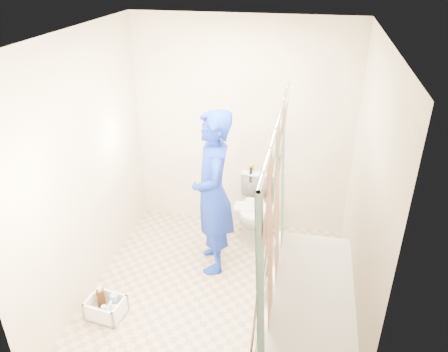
% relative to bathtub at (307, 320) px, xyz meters
% --- Properties ---
extents(floor, '(2.60, 2.60, 0.00)m').
position_rel_bathtub_xyz_m(floor, '(-0.85, 0.43, -0.27)').
color(floor, tan).
rests_on(floor, ground).
extents(ceiling, '(2.40, 2.60, 0.02)m').
position_rel_bathtub_xyz_m(ceiling, '(-0.85, 0.43, 2.13)').
color(ceiling, white).
rests_on(ceiling, wall_back).
extents(wall_back, '(2.40, 0.02, 2.40)m').
position_rel_bathtub_xyz_m(wall_back, '(-0.85, 1.73, 0.93)').
color(wall_back, beige).
rests_on(wall_back, ground).
extents(wall_front, '(2.40, 0.02, 2.40)m').
position_rel_bathtub_xyz_m(wall_front, '(-0.85, -0.88, 0.93)').
color(wall_front, beige).
rests_on(wall_front, ground).
extents(wall_left, '(0.02, 2.60, 2.40)m').
position_rel_bathtub_xyz_m(wall_left, '(-2.05, 0.43, 0.93)').
color(wall_left, beige).
rests_on(wall_left, ground).
extents(wall_right, '(0.02, 2.60, 2.40)m').
position_rel_bathtub_xyz_m(wall_right, '(0.35, 0.43, 0.93)').
color(wall_right, beige).
rests_on(wall_right, ground).
extents(bathtub, '(0.70, 1.75, 0.50)m').
position_rel_bathtub_xyz_m(bathtub, '(0.00, 0.00, 0.00)').
color(bathtub, white).
rests_on(bathtub, ground).
extents(curtain_rod, '(0.02, 1.90, 0.02)m').
position_rel_bathtub_xyz_m(curtain_rod, '(-0.33, 0.00, 1.68)').
color(curtain_rod, silver).
rests_on(curtain_rod, wall_back).
extents(shower_curtain, '(0.06, 1.75, 1.80)m').
position_rel_bathtub_xyz_m(shower_curtain, '(-0.33, 0.00, 0.75)').
color(shower_curtain, white).
rests_on(shower_curtain, curtain_rod).
extents(toilet, '(0.42, 0.70, 0.70)m').
position_rel_bathtub_xyz_m(toilet, '(-0.65, 1.51, 0.08)').
color(toilet, white).
rests_on(toilet, ground).
extents(tank_lid, '(0.44, 0.21, 0.03)m').
position_rel_bathtub_xyz_m(tank_lid, '(-0.64, 1.39, 0.14)').
color(tank_lid, white).
rests_on(tank_lid, toilet).
extents(tank_internals, '(0.17, 0.06, 0.23)m').
position_rel_bathtub_xyz_m(tank_internals, '(-0.70, 1.69, 0.42)').
color(tank_internals, black).
rests_on(tank_internals, toilet).
extents(plumber, '(0.57, 0.71, 1.69)m').
position_rel_bathtub_xyz_m(plumber, '(-0.98, 0.87, 0.58)').
color(plumber, navy).
rests_on(plumber, ground).
extents(cleaning_caddy, '(0.35, 0.29, 0.24)m').
position_rel_bathtub_xyz_m(cleaning_caddy, '(-1.75, -0.05, -0.18)').
color(cleaning_caddy, white).
rests_on(cleaning_caddy, ground).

